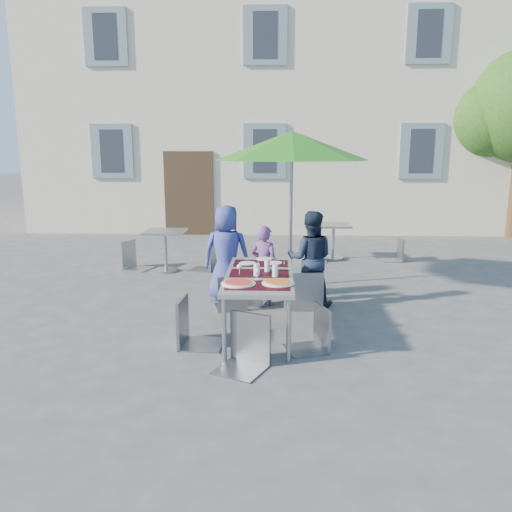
{
  "coord_description": "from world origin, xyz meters",
  "views": [
    {
      "loc": [
        0.32,
        -5.69,
        2.19
      ],
      "look_at": [
        0.04,
        1.04,
        0.78
      ],
      "focal_mm": 35.0,
      "sensor_mm": 36.0,
      "label": 1
    }
  ],
  "objects_px": {
    "chair_1": "(250,271)",
    "cafe_table_0": "(165,243)",
    "chair_3": "(191,292)",
    "bg_chair_l_0": "(132,238)",
    "child_0": "(227,253)",
    "chair_4": "(314,302)",
    "chair_2": "(306,266)",
    "bg_chair_r_0": "(208,238)",
    "cafe_table_1": "(333,236)",
    "pizza_near_left": "(238,283)",
    "dining_table": "(259,278)",
    "bg_chair_l_1": "(313,236)",
    "child_1": "(264,265)",
    "chair_5": "(245,310)",
    "bg_chair_r_1": "(396,236)",
    "patio_umbrella": "(292,147)",
    "pizza_near_right": "(278,282)",
    "chair_0": "(232,271)",
    "child_2": "(310,259)"
  },
  "relations": [
    {
      "from": "dining_table",
      "to": "bg_chair_l_0",
      "type": "relative_size",
      "value": 1.82
    },
    {
      "from": "child_1",
      "to": "bg_chair_r_1",
      "type": "distance_m",
      "value": 4.03
    },
    {
      "from": "chair_2",
      "to": "bg_chair_r_1",
      "type": "xyz_separation_m",
      "value": [
        2.01,
        3.29,
        -0.11
      ]
    },
    {
      "from": "child_2",
      "to": "cafe_table_1",
      "type": "bearing_deg",
      "value": -97.03
    },
    {
      "from": "dining_table",
      "to": "bg_chair_l_1",
      "type": "distance_m",
      "value": 4.2
    },
    {
      "from": "bg_chair_l_1",
      "to": "bg_chair_r_1",
      "type": "xyz_separation_m",
      "value": [
        1.7,
        0.15,
        -0.01
      ]
    },
    {
      "from": "bg_chair_l_0",
      "to": "bg_chair_l_1",
      "type": "height_order",
      "value": "bg_chair_l_0"
    },
    {
      "from": "bg_chair_l_1",
      "to": "chair_4",
      "type": "bearing_deg",
      "value": -93.82
    },
    {
      "from": "chair_0",
      "to": "bg_chair_r_0",
      "type": "relative_size",
      "value": 0.94
    },
    {
      "from": "pizza_near_left",
      "to": "bg_chair_l_0",
      "type": "height_order",
      "value": "bg_chair_l_0"
    },
    {
      "from": "bg_chair_r_0",
      "to": "bg_chair_l_1",
      "type": "bearing_deg",
      "value": 22.48
    },
    {
      "from": "chair_1",
      "to": "cafe_table_1",
      "type": "height_order",
      "value": "chair_1"
    },
    {
      "from": "chair_2",
      "to": "bg_chair_r_0",
      "type": "bearing_deg",
      "value": 126.12
    },
    {
      "from": "pizza_near_right",
      "to": "chair_0",
      "type": "bearing_deg",
      "value": 115.16
    },
    {
      "from": "patio_umbrella",
      "to": "bg_chair_l_0",
      "type": "height_order",
      "value": "patio_umbrella"
    },
    {
      "from": "pizza_near_left",
      "to": "bg_chair_r_1",
      "type": "distance_m",
      "value": 5.56
    },
    {
      "from": "chair_0",
      "to": "chair_3",
      "type": "height_order",
      "value": "chair_3"
    },
    {
      "from": "chair_2",
      "to": "chair_4",
      "type": "relative_size",
      "value": 1.12
    },
    {
      "from": "chair_3",
      "to": "child_0",
      "type": "bearing_deg",
      "value": 82.9
    },
    {
      "from": "pizza_near_left",
      "to": "chair_2",
      "type": "distance_m",
      "value": 1.7
    },
    {
      "from": "child_1",
      "to": "chair_5",
      "type": "height_order",
      "value": "child_1"
    },
    {
      "from": "pizza_near_left",
      "to": "child_0",
      "type": "relative_size",
      "value": 0.27
    },
    {
      "from": "chair_2",
      "to": "chair_3",
      "type": "xyz_separation_m",
      "value": [
        -1.38,
        -1.39,
        0.0
      ]
    },
    {
      "from": "pizza_near_left",
      "to": "bg_chair_l_0",
      "type": "relative_size",
      "value": 0.38
    },
    {
      "from": "child_1",
      "to": "bg_chair_l_0",
      "type": "bearing_deg",
      "value": -16.11
    },
    {
      "from": "chair_4",
      "to": "bg_chair_l_0",
      "type": "distance_m",
      "value": 4.95
    },
    {
      "from": "cafe_table_1",
      "to": "bg_chair_l_1",
      "type": "relative_size",
      "value": 0.81
    },
    {
      "from": "pizza_near_left",
      "to": "chair_3",
      "type": "distance_m",
      "value": 0.57
    },
    {
      "from": "chair_1",
      "to": "chair_3",
      "type": "height_order",
      "value": "chair_3"
    },
    {
      "from": "pizza_near_left",
      "to": "child_2",
      "type": "xyz_separation_m",
      "value": [
        0.9,
        1.69,
        -0.08
      ]
    },
    {
      "from": "chair_1",
      "to": "cafe_table_0",
      "type": "xyz_separation_m",
      "value": [
        -1.68,
        2.02,
        0.02
      ]
    },
    {
      "from": "cafe_table_0",
      "to": "bg_chair_l_1",
      "type": "distance_m",
      "value": 2.94
    },
    {
      "from": "chair_0",
      "to": "bg_chair_l_0",
      "type": "distance_m",
      "value": 3.21
    },
    {
      "from": "bg_chair_r_0",
      "to": "chair_1",
      "type": "bearing_deg",
      "value": -67.28
    },
    {
      "from": "child_0",
      "to": "cafe_table_0",
      "type": "bearing_deg",
      "value": -47.49
    },
    {
      "from": "patio_umbrella",
      "to": "cafe_table_0",
      "type": "bearing_deg",
      "value": 157.68
    },
    {
      "from": "child_0",
      "to": "chair_2",
      "type": "relative_size",
      "value": 1.36
    },
    {
      "from": "pizza_near_left",
      "to": "chair_1",
      "type": "xyz_separation_m",
      "value": [
        0.05,
        1.65,
        -0.26
      ]
    },
    {
      "from": "chair_4",
      "to": "chair_2",
      "type": "bearing_deg",
      "value": 90.34
    },
    {
      "from": "bg_chair_r_0",
      "to": "pizza_near_left",
      "type": "bearing_deg",
      "value": -77.37
    },
    {
      "from": "pizza_near_left",
      "to": "cafe_table_0",
      "type": "distance_m",
      "value": 4.02
    },
    {
      "from": "child_1",
      "to": "cafe_table_1",
      "type": "height_order",
      "value": "child_1"
    },
    {
      "from": "chair_4",
      "to": "dining_table",
      "type": "bearing_deg",
      "value": 141.36
    },
    {
      "from": "pizza_near_right",
      "to": "child_2",
      "type": "height_order",
      "value": "child_2"
    },
    {
      "from": "cafe_table_0",
      "to": "cafe_table_1",
      "type": "distance_m",
      "value": 3.45
    },
    {
      "from": "chair_5",
      "to": "bg_chair_r_0",
      "type": "bearing_deg",
      "value": 102.61
    },
    {
      "from": "pizza_near_left",
      "to": "patio_umbrella",
      "type": "distance_m",
      "value": 3.18
    },
    {
      "from": "child_1",
      "to": "dining_table",
      "type": "bearing_deg",
      "value": 112.66
    },
    {
      "from": "child_1",
      "to": "patio_umbrella",
      "type": "relative_size",
      "value": 0.46
    },
    {
      "from": "chair_3",
      "to": "bg_chair_l_0",
      "type": "distance_m",
      "value": 4.15
    }
  ]
}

